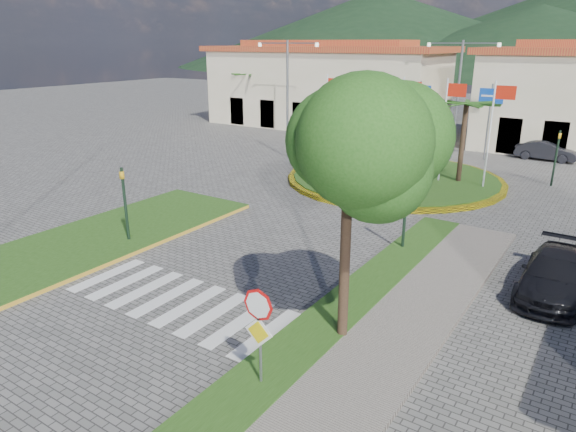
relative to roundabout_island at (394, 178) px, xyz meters
The scene contains 22 objects.
ground 22.00m from the roundabout_island, 90.01° to the right, with size 160.00×160.00×0.00m, color #5C5A57.
sidewalk_right 20.88m from the roundabout_island, 73.31° to the right, with size 4.00×28.00×0.15m, color gray.
verge_right 20.57m from the roundabout_island, 76.52° to the right, with size 1.60×28.00×0.18m, color #264B15.
median_left 17.27m from the roundabout_island, 112.12° to the right, with size 5.00×14.00×0.18m, color #264B15.
crosswalk 18.00m from the roundabout_island, 90.01° to the right, with size 8.00×3.00×0.01m, color silver.
roundabout_island is the anchor object (origin of this frame).
stop_sign 20.69m from the roundabout_island, 76.27° to the right, with size 0.80×0.11×2.65m.
deciduous_tree 18.55m from the roundabout_island, 72.09° to the right, with size 3.60×3.60×6.80m.
traffic_light_left 16.45m from the roundabout_island, 108.56° to the right, with size 0.15×0.18×3.20m.
traffic_light_right 11.11m from the roundabout_island, 65.79° to the right, with size 0.15×0.18×3.20m.
traffic_light_far 9.11m from the roundabout_island, 26.58° to the left, with size 0.18×0.15×3.20m.
direction_sign_west 9.79m from the roundabout_island, 102.60° to the left, with size 1.60×0.14×5.20m.
direction_sign_east 10.04m from the roundabout_island, 71.53° to the left, with size 1.60×0.14×5.20m.
street_lamp_centre 9.15m from the roundabout_island, 82.91° to the left, with size 4.80×0.16×8.00m.
street_lamp_west 10.19m from the roundabout_island, 167.47° to the left, with size 4.80×0.16×8.00m.
building_left 21.59m from the roundabout_island, 131.19° to the left, with size 23.32×9.54×8.05m.
hill_far_west 130.64m from the roundabout_island, 114.99° to the left, with size 140.00×140.00×22.00m, color black.
hill_near_back 108.75m from the roundabout_island, 95.29° to the left, with size 110.00×110.00×16.00m, color black.
white_van 12.47m from the roundabout_island, 126.69° to the left, with size 2.27×4.93×1.37m, color silver.
car_dark_a 12.07m from the roundabout_island, 109.71° to the left, with size 1.27×3.17×1.08m, color black.
car_dark_b 13.05m from the roundabout_island, 59.49° to the left, with size 1.39×3.99×1.31m, color black.
car_side_right 14.70m from the roundabout_island, 47.08° to the right, with size 1.93×4.74×1.38m, color black.
Camera 1 is at (11.18, -6.27, 7.89)m, focal length 32.00 mm.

